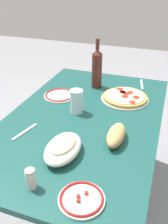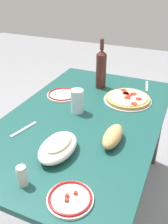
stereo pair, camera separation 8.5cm
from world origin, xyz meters
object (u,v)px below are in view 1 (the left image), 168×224
wine_bottle (97,68)px  side_plate_far (82,199)px  baked_pasta_dish (63,147)px  bread_loaf (116,135)px  side_plate_near (60,95)px  dining_table (84,133)px  water_glass (76,101)px  spice_shaker (31,179)px  pepperoni_pizza (125,97)px

wine_bottle → side_plate_far: (-0.97, -0.24, -0.13)m
baked_pasta_dish → bread_loaf: (0.18, -0.20, -0.00)m
side_plate_near → side_plate_far: side_plate_far is taller
dining_table → side_plate_far: 0.60m
side_plate_near → side_plate_far: size_ratio=1.18×
baked_pasta_dish → side_plate_far: bearing=-142.2°
baked_pasta_dish → side_plate_far: baked_pasta_dish is taller
baked_pasta_dish → wine_bottle: wine_bottle is taller
water_glass → spice_shaker: 0.60m
baked_pasta_dish → side_plate_far: 0.27m
side_plate_far → bread_loaf: bread_loaf is taller
pepperoni_pizza → side_plate_far: (-0.84, -0.01, -0.01)m
dining_table → bread_loaf: bearing=-126.9°
baked_pasta_dish → spice_shaker: (-0.22, 0.04, 0.00)m
dining_table → side_plate_near: side_plate_near is taller
water_glass → side_plate_far: 0.64m
pepperoni_pizza → spice_shaker: bearing=167.4°
dining_table → water_glass: size_ratio=9.76×
water_glass → pepperoni_pizza: bearing=-42.6°
dining_table → bread_loaf: size_ratio=7.00×
spice_shaker → water_glass: bearing=4.2°
pepperoni_pizza → water_glass: water_glass is taller
water_glass → spice_shaker: size_ratio=1.59×
dining_table → water_glass: bearing=58.8°
pepperoni_pizza → spice_shaker: spice_shaker is taller
wine_bottle → spice_shaker: (-0.97, -0.04, -0.10)m
spice_shaker → pepperoni_pizza: bearing=-12.6°
dining_table → water_glass: 0.20m
side_plate_far → bread_loaf: (0.39, -0.03, 0.03)m
pepperoni_pizza → baked_pasta_dish: size_ratio=1.26×
baked_pasta_dish → spice_shaker: 0.22m
dining_table → pepperoni_pizza: bearing=-31.3°
pepperoni_pizza → baked_pasta_dish: baked_pasta_dish is taller
pepperoni_pizza → spice_shaker: size_ratio=3.46×
dining_table → baked_pasta_dish: size_ratio=5.64×
side_plate_far → dining_table: bearing=18.6°
baked_pasta_dish → side_plate_near: bearing=25.9°
baked_pasta_dish → spice_shaker: bearing=170.4°
dining_table → wine_bottle: 0.49m
bread_loaf → water_glass: bearing=54.2°
baked_pasta_dish → side_plate_near: 0.59m
dining_table → baked_pasta_dish: bearing=-176.4°
dining_table → side_plate_near: bearing=51.6°
dining_table → water_glass: (0.04, 0.06, 0.18)m
wine_bottle → side_plate_near: bearing=141.2°
dining_table → side_plate_far: (-0.56, -0.19, 0.12)m
pepperoni_pizza → side_plate_near: bearing=104.1°
side_plate_near → baked_pasta_dish: bearing=-154.1°
water_glass → bread_loaf: (-0.20, -0.28, -0.03)m
pepperoni_pizza → baked_pasta_dish: 0.65m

